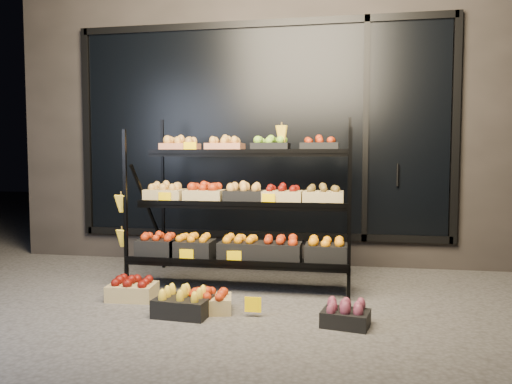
% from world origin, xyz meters
% --- Properties ---
extents(ground, '(24.00, 24.00, 0.00)m').
position_xyz_m(ground, '(0.00, 0.00, 0.00)').
color(ground, '#514F4C').
rests_on(ground, ground).
extents(building, '(6.00, 2.08, 3.50)m').
position_xyz_m(building, '(0.00, 2.59, 1.75)').
color(building, '#2D2826').
rests_on(building, ground).
extents(display_rack, '(2.18, 1.02, 1.68)m').
position_xyz_m(display_rack, '(-0.01, 0.60, 0.79)').
color(display_rack, black).
rests_on(display_rack, ground).
extents(tag_floor_a, '(0.13, 0.01, 0.12)m').
position_xyz_m(tag_floor_a, '(-0.26, -0.40, 0.06)').
color(tag_floor_a, '#F7C500').
rests_on(tag_floor_a, ground).
extents(tag_floor_b, '(0.13, 0.01, 0.12)m').
position_xyz_m(tag_floor_b, '(0.29, -0.40, 0.06)').
color(tag_floor_b, '#F7C500').
rests_on(tag_floor_b, ground).
extents(floor_crate_left, '(0.42, 0.32, 0.20)m').
position_xyz_m(floor_crate_left, '(-0.84, -0.10, 0.09)').
color(floor_crate_left, tan).
rests_on(floor_crate_left, ground).
extents(floor_crate_midleft, '(0.45, 0.35, 0.21)m').
position_xyz_m(floor_crate_midleft, '(-0.26, -0.45, 0.10)').
color(floor_crate_midleft, black).
rests_on(floor_crate_midleft, ground).
extents(floor_crate_midright, '(0.42, 0.35, 0.19)m').
position_xyz_m(floor_crate_midright, '(-0.09, -0.33, 0.09)').
color(floor_crate_midright, tan).
rests_on(floor_crate_midright, ground).
extents(floor_crate_right, '(0.38, 0.31, 0.18)m').
position_xyz_m(floor_crate_right, '(1.00, -0.48, 0.08)').
color(floor_crate_right, black).
rests_on(floor_crate_right, ground).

